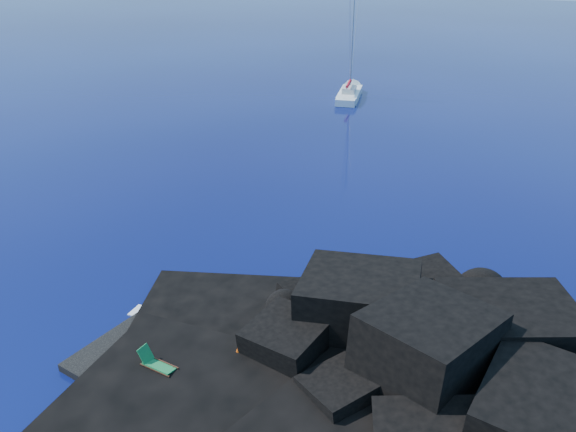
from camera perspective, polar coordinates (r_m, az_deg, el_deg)
name	(u,v)px	position (r m, az deg, el deg)	size (l,w,h in m)	color
ground	(96,343)	(26.72, -18.92, -12.14)	(400.00, 400.00, 0.00)	#030330
headland	(403,398)	(23.29, 11.58, -17.63)	(24.00, 24.00, 3.60)	black
beach	(186,368)	(24.47, -10.35, -14.98)	(8.50, 6.00, 0.70)	black
surf_foam	(252,315)	(27.12, -3.73, -9.96)	(10.00, 8.00, 0.06)	white
sailboat	(349,98)	(66.65, 6.24, 11.84)	(2.31, 11.02, 11.56)	white
deck_chair	(159,362)	(23.60, -13.00, -14.26)	(1.54, 0.67, 1.06)	#1A763C
towel	(140,346)	(25.41, -14.76, -12.65)	(1.76, 0.83, 0.05)	white
sunbather	(140,344)	(25.33, -14.80, -12.42)	(1.63, 0.40, 0.22)	tan
marker_cone	(238,352)	(24.02, -5.08, -13.56)	(0.36, 0.36, 0.55)	#F6540C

